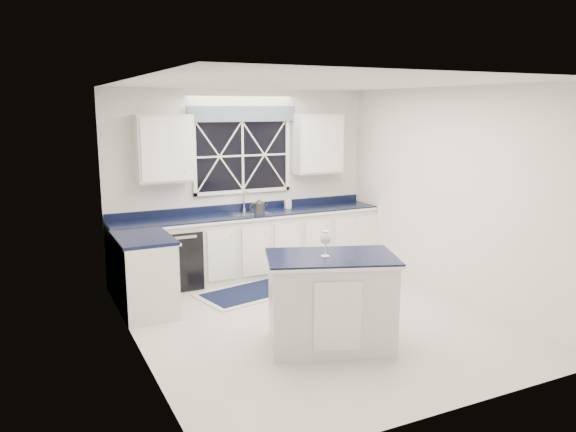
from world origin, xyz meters
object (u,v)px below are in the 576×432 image
soap_bottle (288,202)px  wine_glass (325,239)px  dishwasher (176,257)px  kettle (259,206)px  faucet (245,200)px  island (331,301)px

soap_bottle → wine_glass: bearing=-108.5°
dishwasher → kettle: 1.40m
dishwasher → soap_bottle: bearing=3.9°
dishwasher → faucet: faucet is taller
island → wine_glass: bearing=-165.3°
faucet → island: 2.92m
dishwasher → kettle: bearing=1.6°
dishwasher → soap_bottle: soap_bottle is taller
faucet → soap_bottle: 0.68m
kettle → wine_glass: size_ratio=0.97×
kettle → dishwasher: bearing=-159.6°
faucet → dishwasher: bearing=-170.0°
kettle → soap_bottle: 0.52m
kettle → wine_glass: bearing=-80.0°
island → wine_glass: wine_glass is taller
dishwasher → kettle: size_ratio=3.19×
faucet → kettle: size_ratio=1.18×
faucet → island: faucet is taller
faucet → soap_bottle: size_ratio=1.50×
dishwasher → wine_glass: (0.84, -2.65, 0.74)m
wine_glass → faucet: bearing=84.8°
faucet → kettle: faucet is taller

